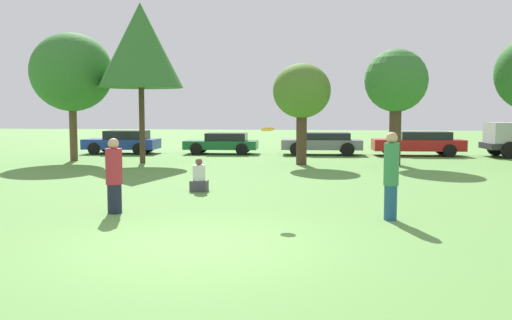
{
  "coord_description": "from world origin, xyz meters",
  "views": [
    {
      "loc": [
        2.21,
        -8.91,
        2.27
      ],
      "look_at": [
        0.52,
        4.06,
        1.12
      ],
      "focal_mm": 38.4,
      "sensor_mm": 36.0,
      "label": 1
    }
  ],
  "objects_px": {
    "tree_3": "(396,82)",
    "tree_1": "(141,45)",
    "frisbee": "(268,129)",
    "tree_0": "(72,73)",
    "parked_car_red": "(419,143)",
    "person_thrower": "(114,176)",
    "tree_2": "(302,92)",
    "parked_car_green": "(223,143)",
    "parked_car_blue": "(123,142)",
    "parked_car_grey": "(323,143)",
    "person_catcher": "(391,175)",
    "bystander_sitting": "(199,178)"
  },
  "relations": [
    {
      "from": "tree_2",
      "to": "parked_car_green",
      "type": "relative_size",
      "value": 1.09
    },
    {
      "from": "person_thrower",
      "to": "tree_2",
      "type": "relative_size",
      "value": 0.39
    },
    {
      "from": "parked_car_red",
      "to": "tree_0",
      "type": "bearing_deg",
      "value": 14.94
    },
    {
      "from": "tree_3",
      "to": "parked_car_blue",
      "type": "height_order",
      "value": "tree_3"
    },
    {
      "from": "person_catcher",
      "to": "tree_3",
      "type": "bearing_deg",
      "value": -97.28
    },
    {
      "from": "person_thrower",
      "to": "parked_car_green",
      "type": "distance_m",
      "value": 17.45
    },
    {
      "from": "person_catcher",
      "to": "frisbee",
      "type": "bearing_deg",
      "value": -7.23
    },
    {
      "from": "person_catcher",
      "to": "tree_1",
      "type": "relative_size",
      "value": 0.26
    },
    {
      "from": "frisbee",
      "to": "tree_2",
      "type": "distance_m",
      "value": 11.62
    },
    {
      "from": "tree_1",
      "to": "parked_car_blue",
      "type": "xyz_separation_m",
      "value": [
        -2.88,
        5.17,
        -4.51
      ]
    },
    {
      "from": "tree_2",
      "to": "parked_car_green",
      "type": "bearing_deg",
      "value": 129.21
    },
    {
      "from": "person_thrower",
      "to": "parked_car_green",
      "type": "relative_size",
      "value": 0.42
    },
    {
      "from": "parked_car_grey",
      "to": "tree_3",
      "type": "bearing_deg",
      "value": 118.49
    },
    {
      "from": "frisbee",
      "to": "person_thrower",
      "type": "bearing_deg",
      "value": -174.24
    },
    {
      "from": "tree_1",
      "to": "parked_car_blue",
      "type": "bearing_deg",
      "value": 119.16
    },
    {
      "from": "tree_0",
      "to": "parked_car_green",
      "type": "bearing_deg",
      "value": 39.68
    },
    {
      "from": "person_catcher",
      "to": "parked_car_grey",
      "type": "bearing_deg",
      "value": -85.04
    },
    {
      "from": "tree_1",
      "to": "parked_car_green",
      "type": "xyz_separation_m",
      "value": [
        2.55,
        5.64,
        -4.56
      ]
    },
    {
      "from": "tree_3",
      "to": "person_catcher",
      "type": "bearing_deg",
      "value": -97.12
    },
    {
      "from": "person_thrower",
      "to": "person_catcher",
      "type": "bearing_deg",
      "value": -0.0
    },
    {
      "from": "tree_0",
      "to": "tree_2",
      "type": "height_order",
      "value": "tree_0"
    },
    {
      "from": "tree_3",
      "to": "frisbee",
      "type": "bearing_deg",
      "value": -109.21
    },
    {
      "from": "frisbee",
      "to": "parked_car_blue",
      "type": "xyz_separation_m",
      "value": [
        -9.74,
        16.6,
        -1.23
      ]
    },
    {
      "from": "parked_car_grey",
      "to": "parked_car_red",
      "type": "bearing_deg",
      "value": 177.97
    },
    {
      "from": "parked_car_blue",
      "to": "parked_car_green",
      "type": "height_order",
      "value": "parked_car_blue"
    },
    {
      "from": "tree_1",
      "to": "tree_2",
      "type": "distance_m",
      "value": 7.36
    },
    {
      "from": "person_catcher",
      "to": "frisbee",
      "type": "height_order",
      "value": "frisbee"
    },
    {
      "from": "bystander_sitting",
      "to": "tree_2",
      "type": "relative_size",
      "value": 0.22
    },
    {
      "from": "frisbee",
      "to": "tree_0",
      "type": "distance_m",
      "value": 16.04
    },
    {
      "from": "parked_car_grey",
      "to": "bystander_sitting",
      "type": "bearing_deg",
      "value": 73.76
    },
    {
      "from": "person_catcher",
      "to": "bystander_sitting",
      "type": "distance_m",
      "value": 6.14
    },
    {
      "from": "person_thrower",
      "to": "parked_car_grey",
      "type": "height_order",
      "value": "person_thrower"
    },
    {
      "from": "tree_3",
      "to": "tree_1",
      "type": "bearing_deg",
      "value": -177.1
    },
    {
      "from": "parked_car_blue",
      "to": "tree_1",
      "type": "bearing_deg",
      "value": 116.63
    },
    {
      "from": "person_catcher",
      "to": "tree_2",
      "type": "distance_m",
      "value": 12.32
    },
    {
      "from": "person_catcher",
      "to": "tree_1",
      "type": "height_order",
      "value": "tree_1"
    },
    {
      "from": "person_catcher",
      "to": "parked_car_blue",
      "type": "xyz_separation_m",
      "value": [
        -12.38,
        16.93,
        -0.3
      ]
    },
    {
      "from": "frisbee",
      "to": "parked_car_blue",
      "type": "bearing_deg",
      "value": 120.38
    },
    {
      "from": "tree_1",
      "to": "tree_2",
      "type": "xyz_separation_m",
      "value": [
        7.06,
        0.11,
        -2.07
      ]
    },
    {
      "from": "parked_car_grey",
      "to": "tree_2",
      "type": "bearing_deg",
      "value": 78.69
    },
    {
      "from": "parked_car_blue",
      "to": "parked_car_grey",
      "type": "height_order",
      "value": "parked_car_blue"
    },
    {
      "from": "person_thrower",
      "to": "tree_0",
      "type": "xyz_separation_m",
      "value": [
        -6.95,
        12.39,
        3.22
      ]
    },
    {
      "from": "bystander_sitting",
      "to": "parked_car_red",
      "type": "xyz_separation_m",
      "value": [
        8.37,
        13.97,
        0.29
      ]
    },
    {
      "from": "bystander_sitting",
      "to": "parked_car_blue",
      "type": "relative_size",
      "value": 0.24
    },
    {
      "from": "person_thrower",
      "to": "tree_1",
      "type": "relative_size",
      "value": 0.24
    },
    {
      "from": "person_thrower",
      "to": "tree_1",
      "type": "distance_m",
      "value": 13.01
    },
    {
      "from": "tree_2",
      "to": "parked_car_green",
      "type": "xyz_separation_m",
      "value": [
        -4.51,
        5.53,
        -2.5
      ]
    },
    {
      "from": "tree_0",
      "to": "parked_car_grey",
      "type": "distance_m",
      "value": 13.0
    },
    {
      "from": "tree_1",
      "to": "tree_0",
      "type": "bearing_deg",
      "value": 170.21
    },
    {
      "from": "tree_1",
      "to": "tree_3",
      "type": "height_order",
      "value": "tree_1"
    }
  ]
}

